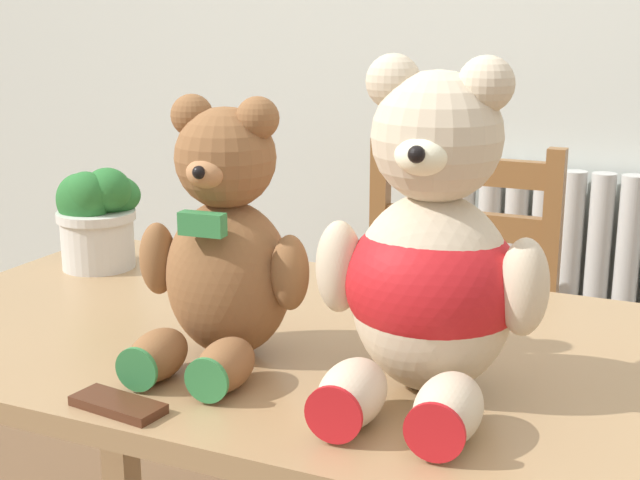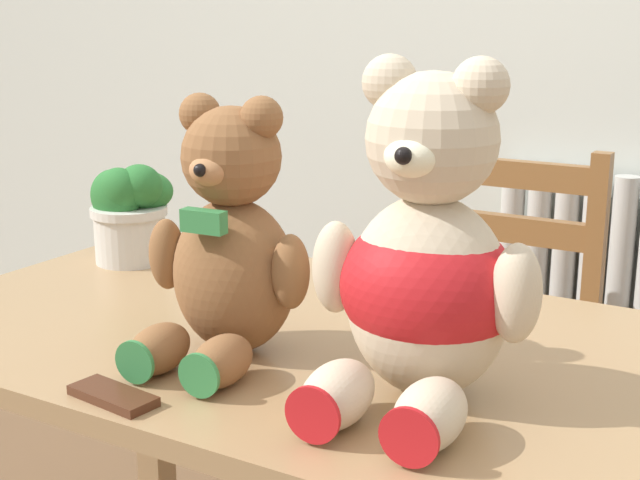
{
  "view_description": "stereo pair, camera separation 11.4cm",
  "coord_description": "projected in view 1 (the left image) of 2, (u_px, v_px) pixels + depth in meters",
  "views": [
    {
      "loc": [
        0.49,
        -0.75,
        1.18
      ],
      "look_at": [
        0.03,
        0.26,
        0.89
      ],
      "focal_mm": 50.0,
      "sensor_mm": 36.0,
      "label": 1
    },
    {
      "loc": [
        0.59,
        -0.7,
        1.18
      ],
      "look_at": [
        0.03,
        0.26,
        0.89
      ],
      "focal_mm": 50.0,
      "sensor_mm": 36.0,
      "label": 2
    }
  ],
  "objects": [
    {
      "name": "teddy_bear_right",
      "position": [
        431.0,
        264.0,
        1.08
      ],
      "size": [
        0.29,
        0.3,
        0.41
      ],
      "rotation": [
        0.0,
        0.0,
        3.19
      ],
      "color": "beige",
      "rests_on": "dining_table"
    },
    {
      "name": "dining_table",
      "position": [
        330.0,
        406.0,
        1.32
      ],
      "size": [
        1.37,
        0.72,
        0.72
      ],
      "color": "#9E7A51",
      "rests_on": "ground_plane"
    },
    {
      "name": "chocolate_bar",
      "position": [
        118.0,
        405.0,
        1.06
      ],
      "size": [
        0.12,
        0.06,
        0.01
      ],
      "primitive_type": "cube",
      "rotation": [
        0.0,
        0.0,
        -0.13
      ],
      "color": "#472314",
      "rests_on": "dining_table"
    },
    {
      "name": "radiator",
      "position": [
        577.0,
        337.0,
        2.29
      ],
      "size": [
        0.7,
        0.1,
        0.79
      ],
      "color": "beige",
      "rests_on": "ground_plane"
    },
    {
      "name": "teddy_bear_left",
      "position": [
        224.0,
        249.0,
        1.19
      ],
      "size": [
        0.25,
        0.25,
        0.36
      ],
      "rotation": [
        0.0,
        0.0,
        3.21
      ],
      "color": "brown",
      "rests_on": "dining_table"
    },
    {
      "name": "wooden_chair_behind",
      "position": [
        443.0,
        339.0,
        2.0
      ],
      "size": [
        0.45,
        0.39,
        0.89
      ],
      "rotation": [
        0.0,
        0.0,
        3.14
      ],
      "color": "brown",
      "rests_on": "ground_plane"
    },
    {
      "name": "potted_plant",
      "position": [
        97.0,
        212.0,
        1.63
      ],
      "size": [
        0.16,
        0.16,
        0.19
      ],
      "color": "beige",
      "rests_on": "dining_table"
    }
  ]
}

